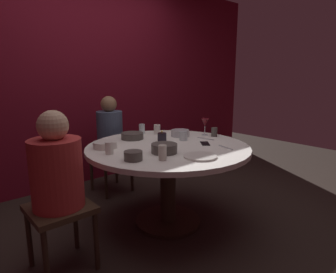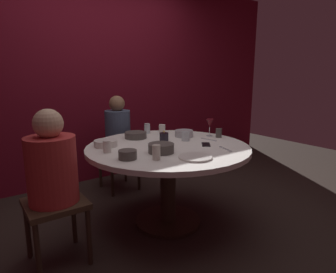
{
  "view_description": "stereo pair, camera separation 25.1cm",
  "coord_description": "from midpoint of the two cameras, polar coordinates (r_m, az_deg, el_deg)",
  "views": [
    {
      "loc": [
        -1.62,
        -1.84,
        1.34
      ],
      "look_at": [
        0.0,
        0.0,
        0.81
      ],
      "focal_mm": 30.76,
      "sensor_mm": 36.0,
      "label": 1
    },
    {
      "loc": [
        -1.43,
        -2.0,
        1.34
      ],
      "look_at": [
        0.0,
        0.0,
        0.81
      ],
      "focal_mm": 30.76,
      "sensor_mm": 36.0,
      "label": 2
    }
  ],
  "objects": [
    {
      "name": "cup_near_candle",
      "position": [
        2.71,
        0.43,
        0.1
      ],
      "size": [
        0.07,
        0.07,
        0.09
      ],
      "primitive_type": "cylinder",
      "color": "silver",
      "rests_on": "dining_table"
    },
    {
      "name": "seated_diner_back",
      "position": [
        3.36,
        -13.55,
        0.58
      ],
      "size": [
        0.4,
        0.4,
        1.11
      ],
      "rotation": [
        0.0,
        0.0,
        4.71
      ],
      "color": "#3F2D1E",
      "rests_on": "ground"
    },
    {
      "name": "dinner_plate",
      "position": [
        2.17,
        3.1,
        -3.98
      ],
      "size": [
        0.25,
        0.25,
        0.01
      ],
      "primitive_type": "cylinder",
      "color": "silver",
      "rests_on": "dining_table"
    },
    {
      "name": "dining_table",
      "position": [
        2.56,
        -2.81,
        -4.81
      ],
      "size": [
        1.43,
        1.43,
        0.73
      ],
      "color": "white",
      "rests_on": "ground"
    },
    {
      "name": "bowl_rice_portion",
      "position": [
        2.52,
        -15.18,
        -1.63
      ],
      "size": [
        0.2,
        0.2,
        0.06
      ],
      "primitive_type": "cylinder",
      "color": "silver",
      "rests_on": "dining_table"
    },
    {
      "name": "back_wall",
      "position": [
        3.79,
        -17.92,
        10.91
      ],
      "size": [
        6.0,
        0.1,
        2.6
      ],
      "primitive_type": "cube",
      "color": "maroon",
      "rests_on": "ground"
    },
    {
      "name": "cup_by_right_diner",
      "position": [
        3.04,
        -7.57,
        1.48
      ],
      "size": [
        0.06,
        0.06,
        0.1
      ],
      "primitive_type": "cylinder",
      "color": "silver",
      "rests_on": "dining_table"
    },
    {
      "name": "fork_near_plate",
      "position": [
        2.47,
        8.52,
        -2.19
      ],
      "size": [
        0.06,
        0.18,
        0.01
      ],
      "primitive_type": "cube",
      "rotation": [
        0.0,
        0.0,
        -0.25
      ],
      "color": "#B7B7BC",
      "rests_on": "dining_table"
    },
    {
      "name": "bowl_salad_center",
      "position": [
        2.28,
        -3.9,
        -2.38
      ],
      "size": [
        0.21,
        0.21,
        0.07
      ],
      "primitive_type": "cylinder",
      "color": "#4C4742",
      "rests_on": "dining_table"
    },
    {
      "name": "cup_beside_wine",
      "position": [
        2.91,
        6.73,
        0.87
      ],
      "size": [
        0.06,
        0.06,
        0.09
      ],
      "primitive_type": "cylinder",
      "color": "#4C4742",
      "rests_on": "dining_table"
    },
    {
      "name": "seated_diner_left",
      "position": [
        2.1,
        -24.43,
        -6.81
      ],
      "size": [
        0.4,
        0.4,
        1.12
      ],
      "rotation": [
        0.0,
        0.0,
        6.28
      ],
      "color": "#3F2D1E",
      "rests_on": "ground"
    },
    {
      "name": "knife_near_plate",
      "position": [
        2.79,
        4.91,
        -0.46
      ],
      "size": [
        0.05,
        0.18,
        0.01
      ],
      "primitive_type": "cube",
      "rotation": [
        0.0,
        0.0,
        0.18
      ],
      "color": "#B7B7BC",
      "rests_on": "dining_table"
    },
    {
      "name": "cup_center_front",
      "position": [
        2.32,
        -14.65,
        -2.24
      ],
      "size": [
        0.07,
        0.07,
        0.1
      ],
      "primitive_type": "cylinder",
      "color": "silver",
      "rests_on": "dining_table"
    },
    {
      "name": "cell_phone",
      "position": [
        2.58,
        4.6,
        -1.42
      ],
      "size": [
        0.14,
        0.15,
        0.01
      ],
      "primitive_type": "cube",
      "rotation": [
        0.0,
        0.0,
        2.46
      ],
      "color": "black",
      "rests_on": "dining_table"
    },
    {
      "name": "bowl_small_white",
      "position": [
        2.81,
        -9.63,
        0.1
      ],
      "size": [
        0.21,
        0.21,
        0.06
      ],
      "primitive_type": "cylinder",
      "color": "#4C4742",
      "rests_on": "dining_table"
    },
    {
      "name": "ground_plane",
      "position": [
        2.8,
        -2.68,
        -16.58
      ],
      "size": [
        8.0,
        8.0,
        0.0
      ],
      "primitive_type": "plane",
      "color": "#2D231E"
    },
    {
      "name": "bowl_sauce_side",
      "position": [
        2.12,
        -10.31,
        -3.81
      ],
      "size": [
        0.14,
        0.14,
        0.07
      ],
      "primitive_type": "cylinder",
      "color": "#4C4742",
      "rests_on": "dining_table"
    },
    {
      "name": "bowl_serving_large",
      "position": [
        2.89,
        -0.05,
        0.66
      ],
      "size": [
        0.18,
        0.18,
        0.06
      ],
      "primitive_type": "cylinder",
      "color": "#B7B7BC",
      "rests_on": "dining_table"
    },
    {
      "name": "wine_glass",
      "position": [
        2.93,
        4.92,
        2.67
      ],
      "size": [
        0.08,
        0.08,
        0.18
      ],
      "color": "silver",
      "rests_on": "dining_table"
    },
    {
      "name": "cup_by_left_diner",
      "position": [
        2.09,
        -4.55,
        -3.23
      ],
      "size": [
        0.06,
        0.06,
        0.11
      ],
      "primitive_type": "cylinder",
      "color": "beige",
      "rests_on": "dining_table"
    },
    {
      "name": "candle_holder",
      "position": [
        2.7,
        -3.86,
        -0.08
      ],
      "size": [
        0.08,
        0.08,
        0.1
      ],
      "color": "black",
      "rests_on": "dining_table"
    },
    {
      "name": "cup_far_edge",
      "position": [
        3.02,
        -4.56,
        1.42
      ],
      "size": [
        0.07,
        0.07,
        0.1
      ],
      "primitive_type": "cylinder",
      "color": "silver",
      "rests_on": "dining_table"
    }
  ]
}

